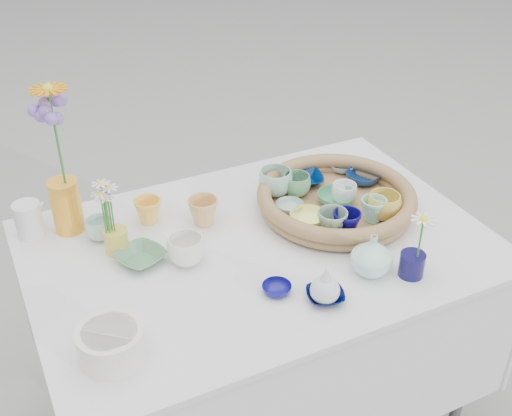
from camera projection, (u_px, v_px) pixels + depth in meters
name	position (u px, v px, depth m)	size (l,w,h in m)	color
wicker_tray	(336.00, 200.00, 1.91)	(0.47, 0.47, 0.08)	brown
tray_ceramic_0	(305.00, 179.00, 2.02)	(0.12, 0.12, 0.03)	#00184B
tray_ceramic_1	(363.00, 177.00, 2.03)	(0.11, 0.11, 0.03)	navy
tray_ceramic_2	(384.00, 206.00, 1.84)	(0.10, 0.10, 0.08)	#E7C14C
tray_ceramic_3	(336.00, 198.00, 1.92)	(0.11, 0.11, 0.04)	#4CA271
tray_ceramic_4	(332.00, 224.00, 1.77)	(0.08, 0.08, 0.08)	gray
tray_ceramic_5	(290.00, 207.00, 1.89)	(0.08, 0.08, 0.03)	#9BC0B1
tray_ceramic_6	(275.00, 182.00, 1.95)	(0.10, 0.10, 0.08)	#9BCBC0
tray_ceramic_7	(344.00, 193.00, 1.92)	(0.08, 0.08, 0.06)	white
tray_ceramic_8	(343.00, 167.00, 2.09)	(0.08, 0.08, 0.03)	#8CADCB
tray_ceramic_9	(346.00, 224.00, 1.77)	(0.08, 0.08, 0.07)	#0A0550
tray_ceramic_10	(308.00, 219.00, 1.83)	(0.11, 0.11, 0.03)	#FEFF81
tray_ceramic_11	(373.00, 210.00, 1.83)	(0.07, 0.07, 0.07)	#96EAD8
tray_ceramic_12	(297.00, 185.00, 1.95)	(0.09, 0.09, 0.07)	#5F9A6B
loose_ceramic_0	(148.00, 211.00, 1.86)	(0.08, 0.08, 0.07)	#FFC547
loose_ceramic_1	(203.00, 211.00, 1.85)	(0.09, 0.09, 0.08)	tan
loose_ceramic_2	(141.00, 257.00, 1.71)	(0.12, 0.12, 0.03)	#568C62
loose_ceramic_3	(186.00, 250.00, 1.69)	(0.10, 0.10, 0.08)	white
loose_ceramic_4	(277.00, 289.00, 1.60)	(0.08, 0.08, 0.02)	navy
loose_ceramic_5	(99.00, 229.00, 1.79)	(0.08, 0.08, 0.06)	silver
loose_ceramic_6	(325.00, 296.00, 1.58)	(0.09, 0.09, 0.02)	#000635
fluted_bowl	(111.00, 344.00, 1.40)	(0.15, 0.15, 0.08)	white
bud_vase_paleblue	(325.00, 284.00, 1.55)	(0.07, 0.07, 0.11)	silver
bud_vase_seafoam	(372.00, 254.00, 1.65)	(0.11, 0.11, 0.11)	#B9EEDD
bud_vase_cobalt	(412.00, 265.00, 1.65)	(0.07, 0.07, 0.07)	#110D41
single_daisy	(420.00, 239.00, 1.59)	(0.07, 0.07, 0.13)	white
tall_vase_yellow	(66.00, 206.00, 1.80)	(0.08, 0.08, 0.16)	orange
gerbera	(57.00, 138.00, 1.68)	(0.11, 0.11, 0.29)	orange
hydrangea	(59.00, 148.00, 1.70)	(0.09, 0.09, 0.30)	#7E5BB0
white_pitcher	(29.00, 220.00, 1.79)	(0.11, 0.08, 0.10)	silver
daisy_cup	(116.00, 241.00, 1.74)	(0.07, 0.07, 0.07)	gold
daisy_posy	(109.00, 207.00, 1.68)	(0.08, 0.08, 0.15)	silver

